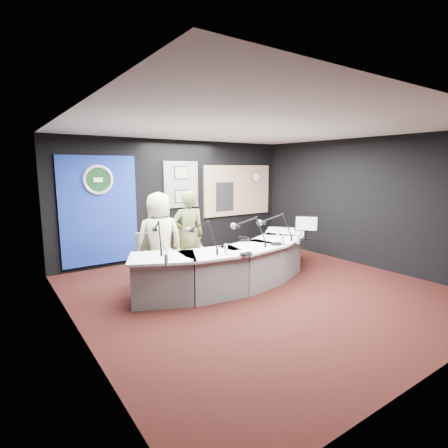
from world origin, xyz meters
TOP-DOWN VIEW (x-y plane):
  - ground at (0.00, 0.00)m, footprint 6.00×6.00m
  - ceiling at (0.00, 0.00)m, footprint 6.00×6.00m
  - wall_back at (0.00, 3.00)m, footprint 6.00×0.02m
  - wall_left at (-3.00, 0.00)m, footprint 0.02×6.00m
  - wall_right at (3.00, 0.00)m, footprint 0.02×6.00m
  - broadcast_desk at (-0.05, 0.55)m, footprint 4.50×1.90m
  - backdrop_panel at (-1.90, 2.97)m, footprint 1.60×0.05m
  - agency_seal at (-1.90, 2.93)m, footprint 0.63×0.07m
  - seal_center at (-1.90, 2.94)m, footprint 0.48×0.01m
  - pinboard at (0.05, 2.97)m, footprint 0.90×0.04m
  - framed_photo_upper at (0.05, 2.94)m, footprint 0.34×0.02m
  - framed_photo_lower at (0.05, 2.94)m, footprint 0.34×0.02m
  - booth_window_frame at (1.75, 2.97)m, footprint 2.12×0.06m
  - booth_glow at (1.75, 2.96)m, footprint 2.00×0.02m
  - equipment_rack at (1.30, 2.94)m, footprint 0.55×0.02m
  - wall_clock at (2.35, 2.94)m, footprint 0.28×0.01m
  - armchair_left at (-1.33, 1.22)m, footprint 0.61×0.61m
  - armchair_right at (-0.71, 1.28)m, footprint 0.67×0.67m
  - draped_jacket at (-1.42, 1.46)m, footprint 0.51×0.23m
  - person_man at (-1.33, 1.22)m, footprint 0.93×0.70m
  - person_woman at (-0.71, 1.28)m, footprint 0.70×0.54m
  - computer_monitor at (1.27, 0.11)m, footprint 0.37×0.36m
  - desk_phone at (0.19, 0.65)m, footprint 0.23×0.22m
  - headphones_near at (0.46, 0.08)m, footprint 0.23×0.23m
  - headphones_far at (-0.46, -0.20)m, footprint 0.21×0.21m
  - paper_stack at (-1.44, 0.12)m, footprint 0.25×0.32m
  - notepad at (-0.38, -0.04)m, footprint 0.26×0.33m
  - boom_mic_a at (-1.54, 0.81)m, footprint 0.28×0.72m
  - boom_mic_b at (-0.95, 0.35)m, footprint 0.33×0.70m
  - boom_mic_c at (0.01, 0.30)m, footprint 0.44×0.65m
  - boom_mic_d at (0.70, 0.36)m, footprint 0.54×0.58m
  - water_bottles at (-0.15, 0.24)m, footprint 3.35×0.72m

SIDE VIEW (x-z plane):
  - ground at x=0.00m, z-range 0.00..0.00m
  - broadcast_desk at x=-0.05m, z-range 0.00..0.75m
  - armchair_left at x=-1.33m, z-range 0.00..0.88m
  - armchair_right at x=-0.71m, z-range 0.00..0.97m
  - draped_jacket at x=-1.42m, z-range 0.27..0.97m
  - paper_stack at x=-1.44m, z-range 0.75..0.75m
  - notepad at x=-0.38m, z-range 0.75..0.75m
  - headphones_near at x=0.46m, z-range 0.75..0.79m
  - headphones_far at x=-0.46m, z-range 0.75..0.79m
  - desk_phone at x=0.19m, z-range 0.75..0.80m
  - water_bottles at x=-0.15m, z-range 0.75..0.93m
  - person_woman at x=-0.71m, z-range 0.00..1.72m
  - person_man at x=-1.33m, z-range 0.00..1.73m
  - boom_mic_a at x=-1.54m, z-range 0.75..1.35m
  - boom_mic_b at x=-0.95m, z-range 0.75..1.35m
  - boom_mic_c at x=0.01m, z-range 0.75..1.35m
  - boom_mic_d at x=0.70m, z-range 0.75..1.35m
  - computer_monitor at x=1.27m, z-range 0.91..1.23m
  - backdrop_panel at x=-1.90m, z-range 0.10..2.40m
  - wall_back at x=0.00m, z-range 0.00..2.80m
  - wall_left at x=-3.00m, z-range 0.00..2.80m
  - wall_right at x=3.00m, z-range 0.00..2.80m
  - equipment_rack at x=1.30m, z-range 1.03..1.78m
  - framed_photo_lower at x=0.05m, z-range 1.33..1.60m
  - booth_window_frame at x=1.75m, z-range 0.89..2.21m
  - booth_glow at x=1.75m, z-range 0.95..2.15m
  - pinboard at x=0.05m, z-range 1.20..2.30m
  - agency_seal at x=-1.90m, z-range 1.58..2.21m
  - seal_center at x=-1.90m, z-range 1.66..2.14m
  - wall_clock at x=2.35m, z-range 1.76..2.04m
  - framed_photo_upper at x=0.05m, z-range 1.89..2.17m
  - ceiling at x=0.00m, z-range 2.79..2.81m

